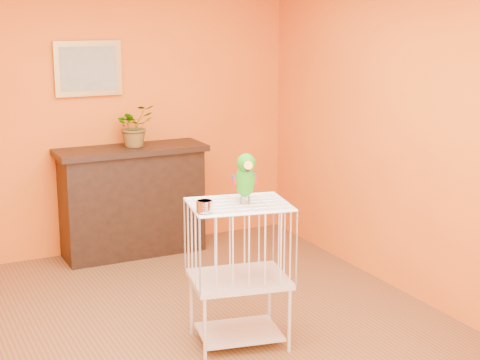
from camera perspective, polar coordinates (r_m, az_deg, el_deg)
ground at (r=5.28m, az=-4.47°, el=-12.47°), size 4.50×4.50×0.00m
room_shell at (r=4.81m, az=-4.81°, el=4.81°), size 4.50×4.50×4.50m
console_cabinet at (r=6.99m, az=-8.35°, el=-1.61°), size 1.39×0.50×1.03m
potted_plant at (r=6.85m, az=-8.13°, el=3.80°), size 0.44×0.47×0.31m
framed_picture at (r=6.90m, az=-11.69°, el=8.47°), size 0.62×0.04×0.50m
birdcage at (r=5.06m, az=-0.08°, el=-7.15°), size 0.73×0.62×1.00m
feed_cup at (r=4.70m, az=-2.77°, el=-2.04°), size 0.11×0.11×0.07m
parrot at (r=4.89m, az=0.40°, el=0.19°), size 0.19×0.32×0.35m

